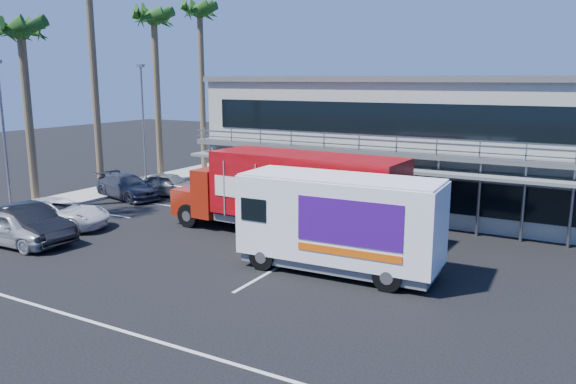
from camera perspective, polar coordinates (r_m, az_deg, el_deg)
The scene contains 15 objects.
ground at distance 22.13m, azimuth -6.90°, elevation -7.54°, with size 120.00×120.00×0.00m, color black.
building at distance 33.31m, azimuth 12.75°, elevation 5.11°, with size 22.40×12.00×7.30m.
curb_strip at distance 36.41m, azimuth -20.49°, elevation -0.52°, with size 3.00×32.00×0.16m, color #A5A399.
palm_c at distance 33.87m, azimuth -25.46°, elevation 13.83°, with size 2.80×2.80×10.75m.
palm_e at distance 40.49m, azimuth -13.44°, elevation 15.96°, with size 2.80×2.80×12.25m.
palm_f at distance 45.01m, azimuth -8.93°, elevation 16.79°, with size 2.80×2.80×13.25m.
light_pole_near at distance 32.20m, azimuth -26.92°, elevation 5.47°, with size 0.50×0.25×8.09m.
light_pole_far at distance 38.63m, azimuth -14.49°, elevation 7.12°, with size 0.50×0.25×8.09m.
red_truck at distance 25.48m, azimuth 0.33°, elevation 0.06°, with size 11.64×3.25×3.88m.
white_van at distance 20.97m, azimuth 5.23°, elevation -3.03°, with size 7.59×2.88×3.66m.
parked_car_a at distance 27.26m, azimuth -25.90°, elevation -3.22°, with size 1.90×4.73×1.61m, color #A5A9AC.
parked_car_b at distance 27.56m, azimuth -24.96°, elevation -2.93°, with size 1.76×5.05×1.66m, color black.
parked_car_c at distance 29.57m, azimuth -22.43°, elevation -2.03°, with size 2.39×5.19×1.44m, color silver.
parked_car_d at distance 35.52m, azimuth -15.99°, elevation 0.53°, with size 2.01×4.94×1.43m, color #323543.
parked_car_e at distance 35.55m, azimuth -11.95°, elevation 0.76°, with size 1.73×4.29×1.46m, color slate.
Camera 1 is at (12.50, -16.79, 7.16)m, focal length 35.00 mm.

